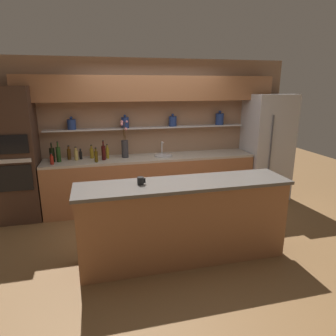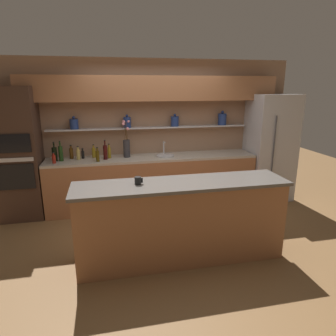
% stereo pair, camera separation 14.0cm
% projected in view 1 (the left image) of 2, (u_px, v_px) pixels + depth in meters
% --- Properties ---
extents(ground_plane, '(12.00, 12.00, 0.00)m').
position_uv_depth(ground_plane, '(172.00, 236.00, 4.39)').
color(ground_plane, brown).
extents(back_wall_unit, '(5.20, 0.44, 2.60)m').
position_uv_depth(back_wall_unit, '(151.00, 119.00, 5.41)').
color(back_wall_unit, '#937056').
rests_on(back_wall_unit, ground_plane).
extents(back_counter_unit, '(3.68, 0.62, 0.92)m').
position_uv_depth(back_counter_unit, '(151.00, 181.00, 5.42)').
color(back_counter_unit, '#99603D').
rests_on(back_counter_unit, ground_plane).
extents(island_counter, '(2.59, 0.61, 1.02)m').
position_uv_depth(island_counter, '(184.00, 221.00, 3.71)').
color(island_counter, '#99603D').
rests_on(island_counter, ground_plane).
extents(refrigerator, '(0.79, 0.73, 1.99)m').
position_uv_depth(refrigerator, '(266.00, 147.00, 5.77)').
color(refrigerator, '#B7B7BC').
rests_on(refrigerator, ground_plane).
extents(oven_tower, '(0.69, 0.64, 2.13)m').
position_uv_depth(oven_tower, '(15.00, 155.00, 4.74)').
color(oven_tower, '#3D281E').
rests_on(oven_tower, ground_plane).
extents(flower_vase, '(0.14, 0.13, 0.65)m').
position_uv_depth(flower_vase, '(125.00, 146.00, 5.20)').
color(flower_vase, '#2D2D33').
rests_on(flower_vase, back_counter_unit).
extents(sink_fixture, '(0.32, 0.32, 0.25)m').
position_uv_depth(sink_fixture, '(163.00, 155.00, 5.35)').
color(sink_fixture, '#B7B7BC').
rests_on(sink_fixture, back_counter_unit).
extents(bottle_sauce_0, '(0.06, 0.06, 0.18)m').
position_uv_depth(bottle_sauce_0, '(52.00, 160.00, 4.76)').
color(bottle_sauce_0, maroon).
rests_on(bottle_sauce_0, back_counter_unit).
extents(bottle_oil_1, '(0.05, 0.05, 0.25)m').
position_uv_depth(bottle_oil_1, '(107.00, 153.00, 5.15)').
color(bottle_oil_1, olive).
rests_on(bottle_oil_1, back_counter_unit).
extents(bottle_wine_2, '(0.07, 0.07, 0.33)m').
position_uv_depth(bottle_wine_2, '(104.00, 152.00, 5.04)').
color(bottle_wine_2, '#380C0C').
rests_on(bottle_wine_2, back_counter_unit).
extents(bottle_sauce_3, '(0.05, 0.05, 0.18)m').
position_uv_depth(bottle_sauce_3, '(81.00, 155.00, 5.11)').
color(bottle_sauce_3, black).
rests_on(bottle_sauce_3, back_counter_unit).
extents(bottle_oil_4, '(0.06, 0.06, 0.24)m').
position_uv_depth(bottle_oil_4, '(96.00, 156.00, 4.90)').
color(bottle_oil_4, '#47380A').
rests_on(bottle_oil_4, back_counter_unit).
extents(bottle_spirit_5, '(0.06, 0.06, 0.23)m').
position_uv_depth(bottle_spirit_5, '(76.00, 155.00, 5.03)').
color(bottle_spirit_5, tan).
rests_on(bottle_spirit_5, back_counter_unit).
extents(bottle_wine_6, '(0.08, 0.08, 0.32)m').
position_uv_depth(bottle_wine_6, '(52.00, 155.00, 4.91)').
color(bottle_wine_6, black).
rests_on(bottle_wine_6, back_counter_unit).
extents(bottle_spirit_7, '(0.06, 0.06, 0.24)m').
position_uv_depth(bottle_spirit_7, '(69.00, 154.00, 5.08)').
color(bottle_spirit_7, '#4C2D0C').
rests_on(bottle_spirit_7, back_counter_unit).
extents(bottle_oil_8, '(0.06, 0.06, 0.23)m').
position_uv_depth(bottle_oil_8, '(92.00, 153.00, 5.18)').
color(bottle_oil_8, olive).
rests_on(bottle_oil_8, back_counter_unit).
extents(bottle_wine_9, '(0.07, 0.07, 0.34)m').
position_uv_depth(bottle_wine_9, '(58.00, 154.00, 4.91)').
color(bottle_wine_9, '#193814').
rests_on(bottle_wine_9, back_counter_unit).
extents(coffee_mug, '(0.10, 0.08, 0.09)m').
position_uv_depth(coffee_mug, '(141.00, 181.00, 3.48)').
color(coffee_mug, black).
rests_on(coffee_mug, island_counter).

